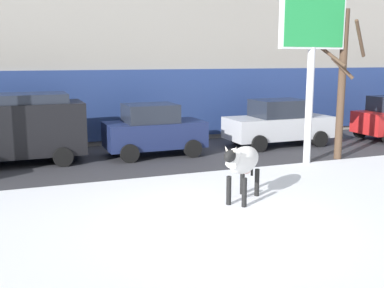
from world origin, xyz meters
name	(u,v)px	position (x,y,z in m)	size (l,w,h in m)	color
ground_plane	(223,226)	(0.00, 0.00, 0.00)	(120.00, 120.00, 0.00)	white
road_strip	(139,157)	(0.00, 7.22, 0.00)	(60.00, 5.60, 0.01)	#333338
cow_holstein	(243,161)	(1.15, 1.41, 1.00)	(1.65, 1.62, 1.54)	silver
billboard	(313,31)	(5.05, 4.36, 4.31)	(2.53, 0.47, 5.56)	silver
car_black_van	(12,127)	(-4.11, 7.60, 1.24)	(4.63, 2.18, 2.32)	black
car_navy_hatchback	(154,130)	(0.60, 7.34, 0.93)	(3.53, 1.97, 1.86)	#19234C
car_silver_sedan	(278,123)	(5.78, 7.44, 0.91)	(4.23, 2.03, 1.84)	#B7BABF
pedestrian_near_billboard	(148,122)	(1.08, 9.85, 0.88)	(0.36, 0.24, 1.73)	#282833
bare_tree_far_back	(341,79)	(6.40, 4.53, 2.77)	(1.63, 1.64, 5.06)	#4C3828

